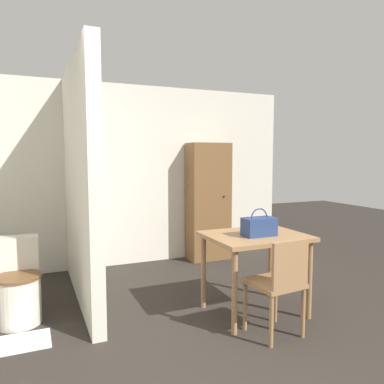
# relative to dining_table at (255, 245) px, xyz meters

# --- Properties ---
(wall_back) EXTENTS (4.92, 0.12, 2.50)m
(wall_back) POSITION_rel_dining_table_xyz_m (-0.75, 2.19, 0.57)
(wall_back) COLOR beige
(wall_back) RESTS_ON ground_plane
(partition_wall) EXTENTS (0.12, 2.13, 2.50)m
(partition_wall) POSITION_rel_dining_table_xyz_m (-1.48, 1.06, 0.57)
(partition_wall) COLOR beige
(partition_wall) RESTS_ON ground_plane
(dining_table) EXTENTS (0.92, 0.74, 0.78)m
(dining_table) POSITION_rel_dining_table_xyz_m (0.00, 0.00, 0.00)
(dining_table) COLOR #997047
(dining_table) RESTS_ON ground_plane
(wooden_chair) EXTENTS (0.44, 0.44, 0.85)m
(wooden_chair) POSITION_rel_dining_table_xyz_m (-0.08, -0.50, -0.20)
(wooden_chair) COLOR #997047
(wooden_chair) RESTS_ON ground_plane
(toilet) EXTENTS (0.41, 0.56, 0.76)m
(toilet) POSITION_rel_dining_table_xyz_m (-2.10, 0.71, -0.36)
(toilet) COLOR silver
(toilet) RESTS_ON ground_plane
(handbag) EXTENTS (0.31, 0.17, 0.26)m
(handbag) POSITION_rel_dining_table_xyz_m (-0.01, -0.07, 0.19)
(handbag) COLOR navy
(handbag) RESTS_ON dining_table
(wooden_cabinet) EXTENTS (0.60, 0.38, 1.71)m
(wooden_cabinet) POSITION_rel_dining_table_xyz_m (0.44, 1.93, 0.18)
(wooden_cabinet) COLOR brown
(wooden_cabinet) RESTS_ON ground_plane
(bath_mat) EXTENTS (0.49, 0.35, 0.01)m
(bath_mat) POSITION_rel_dining_table_xyz_m (-2.10, 0.24, -0.67)
(bath_mat) COLOR silver
(bath_mat) RESTS_ON ground_plane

